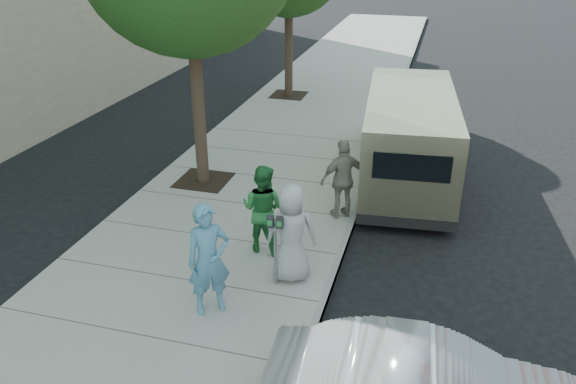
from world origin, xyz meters
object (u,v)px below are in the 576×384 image
Objects in this scene: person_striped_polo at (343,179)px; person_green_shirt at (263,209)px; person_gray_shirt at (291,233)px; parking_meter at (275,236)px; person_officer at (209,260)px; van at (408,137)px.

person_green_shirt is at bearing 19.93° from person_striped_polo.
person_gray_shirt reaches higher than person_green_shirt.
parking_meter is 0.77× the size of person_green_shirt.
person_officer is at bearing -133.50° from parking_meter.
parking_meter is at bearing 34.83° from person_gray_shirt.
person_officer is 1.09× the size of person_green_shirt.
person_green_shirt is at bearing 114.33° from parking_meter.
person_gray_shirt is 2.49m from person_striped_polo.
parking_meter is 1.18m from person_green_shirt.
van is 2.70m from person_striped_polo.
person_officer reaches higher than parking_meter.
person_green_shirt is 1.00× the size of person_striped_polo.
van is 3.52× the size of person_green_shirt.
person_striped_polo is (1.18, 1.69, -0.00)m from person_green_shirt.
person_green_shirt reaches higher than person_striped_polo.
person_green_shirt is (-2.27, -4.15, -0.15)m from van.
van is at bearing -125.40° from person_gray_shirt.
person_striped_polo reaches higher than parking_meter.
person_gray_shirt is at bearing 49.58° from parking_meter.
person_green_shirt is 2.06m from person_striped_polo.
person_gray_shirt is at bearing 14.15° from person_officer.
van is 4.73m from person_green_shirt.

